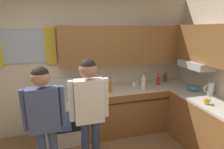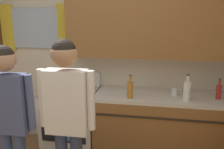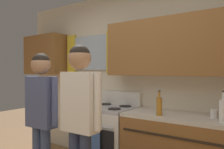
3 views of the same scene
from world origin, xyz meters
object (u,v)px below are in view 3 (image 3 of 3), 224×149
stove_oven (110,137)px  bottle_oil_amber (159,106)px  adult_left (41,107)px  mug_ceramic_white (215,114)px  adult_in_plaid (80,108)px  bottle_milk_white (224,110)px

stove_oven → bottle_oil_amber: 1.00m
stove_oven → adult_left: 1.15m
bottle_oil_amber → mug_ceramic_white: (0.54, 0.20, -0.06)m
stove_oven → mug_ceramic_white: (1.36, 0.01, 0.48)m
bottle_oil_amber → adult_left: 1.31m
mug_ceramic_white → adult_left: 1.87m
bottle_oil_amber → adult_in_plaid: bearing=-122.4°
bottle_oil_amber → adult_left: adult_left is taller
stove_oven → adult_left: (-0.22, -0.99, 0.54)m
bottle_milk_white → adult_in_plaid: bearing=-145.0°
stove_oven → bottle_milk_white: (1.47, -0.16, 0.55)m
stove_oven → bottle_milk_white: bottle_milk_white is taller
bottle_milk_white → mug_ceramic_white: (-0.11, 0.17, -0.07)m
stove_oven → mug_ceramic_white: bearing=0.5°
bottle_milk_white → adult_in_plaid: 1.39m
stove_oven → mug_ceramic_white: stove_oven is taller
bottle_oil_amber → bottle_milk_white: 0.65m
bottle_milk_white → mug_ceramic_white: bottle_milk_white is taller
stove_oven → bottle_oil_amber: bearing=-12.8°
mug_ceramic_white → adult_in_plaid: 1.42m
bottle_oil_amber → adult_left: (-1.04, -0.80, -0.00)m
stove_oven → bottle_milk_white: size_ratio=3.51×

